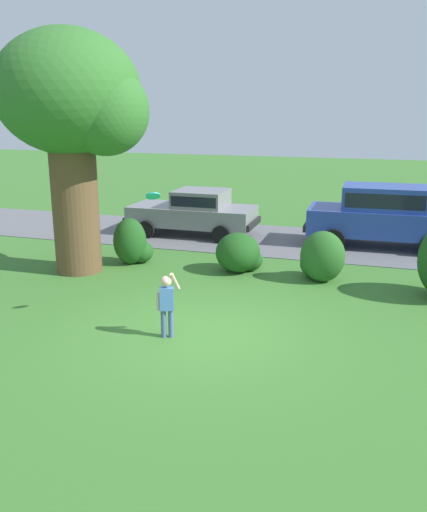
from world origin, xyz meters
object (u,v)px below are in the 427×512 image
Objects in this scene: oak_tree_large at (75,107)px; parked_sedan at (195,211)px; child_thrower at (167,301)px; parked_suv at (383,213)px; frisbee at (153,196)px.

oak_tree_large is 1.39× the size of parked_sedan.
oak_tree_large reaches higher than child_thrower.
child_thrower is at bearing -73.90° from parked_sedan.
parked_sedan is at bearing 73.95° from oak_tree_large.
parked_sedan is 8.62m from child_thrower.
oak_tree_large reaches higher than parked_suv.
parked_suv is (6.10, 0.21, 0.23)m from parked_sedan.
parked_suv is at bearing 34.10° from oak_tree_large.
child_thrower is (2.39, -8.29, -0.13)m from parked_sedan.
frisbee is (-0.45, 0.53, 1.88)m from child_thrower.
child_thrower is (3.79, -3.42, -3.52)m from oak_tree_large.
parked_suv is at bearing 66.41° from child_thrower.
oak_tree_large is at bearing 139.13° from frisbee.
parked_sedan is at bearing 104.04° from frisbee.
parked_suv is (7.50, 5.08, -3.16)m from oak_tree_large.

